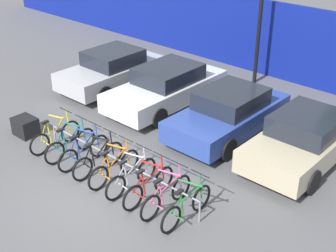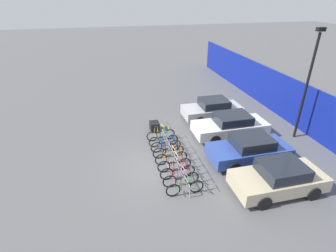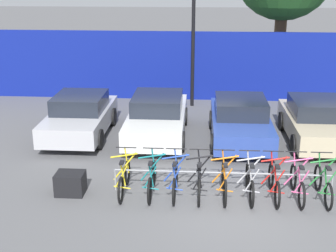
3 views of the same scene
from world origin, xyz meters
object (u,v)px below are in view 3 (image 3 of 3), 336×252
bicycle_teal (152,180)px  cargo_crate (70,183)px  bicycle_orange (224,182)px  bicycle_green (323,185)px  bicycle_silver (250,183)px  bicycle_red (274,183)px  bicycle_yellow (124,179)px  car_white (157,116)px  bicycle_blue (175,180)px  car_beige (316,121)px  car_blue (240,120)px  car_silver (80,116)px  lamp_post (193,18)px  bicycle_pink (297,184)px  bicycle_black (199,181)px  bike_rack (222,175)px

bicycle_teal → cargo_crate: bicycle_teal is taller
bicycle_orange → bicycle_green: (2.37, 0.00, 0.00)m
bicycle_orange → bicycle_green: bearing=-3.4°
bicycle_silver → bicycle_red: (0.59, 0.00, 0.00)m
bicycle_yellow → bicycle_orange: size_ratio=1.00×
bicycle_orange → car_white: bearing=112.2°
bicycle_yellow → bicycle_silver: same height
bicycle_orange → bicycle_blue: bearing=176.6°
car_beige → bicycle_blue: bearing=-136.9°
car_white → car_blue: (2.70, -0.25, -0.00)m
cargo_crate → bicycle_teal: bearing=3.6°
bicycle_red → car_beige: car_beige is taller
bicycle_red → bicycle_teal: bearing=176.4°
car_silver → lamp_post: lamp_post is taller
bicycle_red → car_beige: (1.89, 4.02, 0.31)m
bicycle_teal → bicycle_green: 4.15m
bicycle_silver → bicycle_red: same height
car_silver → lamp_post: 6.02m
bicycle_green → bicycle_pink: bearing=-179.7°
car_white → bicycle_black: bearing=-71.5°
bicycle_silver → bicycle_pink: same height
bicycle_blue → bike_rack: bearing=4.1°
bike_rack → car_white: (-1.97, 4.06, 0.19)m
bicycle_blue → car_silver: car_silver is taller
bicycle_yellow → car_white: bearing=80.9°
car_silver → bicycle_orange: bearing=-41.8°
bicycle_red → bicycle_yellow: bearing=176.4°
bicycle_black → car_blue: car_blue is taller
bicycle_yellow → car_silver: size_ratio=0.43×
bicycle_teal → bicycle_pink: size_ratio=1.00×
car_silver → bicycle_yellow: bearing=-62.8°
bicycle_orange → car_silver: 6.14m
lamp_post → bicycle_green: bearing=-67.5°
bicycle_black → bicycle_blue: bearing=179.4°
bicycle_black → bicycle_orange: same height
bicycle_yellow → lamp_post: lamp_post is taller
bicycle_green → car_blue: (-1.69, 3.95, 0.31)m
bicycle_blue → car_blue: 4.39m
bicycle_green → lamp_post: 9.18m
bicycle_black → cargo_crate: bicycle_black is taller
car_white → bicycle_pink: bearing=-48.1°
bicycle_silver → car_white: size_ratio=0.38×
car_silver → car_beige: size_ratio=1.00×
bicycle_yellow → car_beige: car_beige is taller
bicycle_orange → car_silver: (-4.57, 4.09, 0.31)m
car_blue → car_beige: (2.41, 0.07, -0.00)m
car_white → car_beige: 5.11m
bike_rack → bicycle_orange: 0.20m
bicycle_teal → car_white: 4.22m
bicycle_black → car_white: (-1.41, 4.21, 0.31)m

